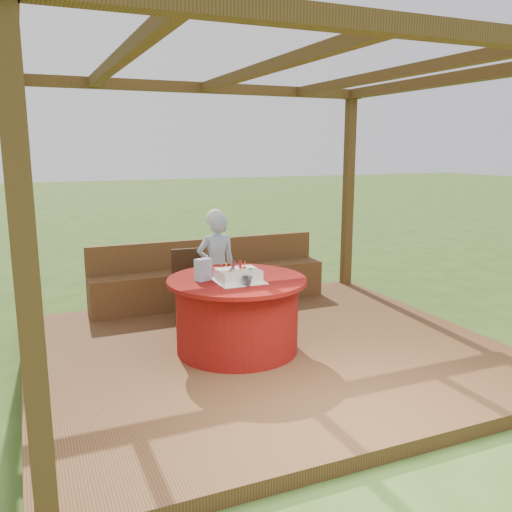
{
  "coord_description": "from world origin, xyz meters",
  "views": [
    {
      "loc": [
        -2.12,
        -4.65,
        2.08
      ],
      "look_at": [
        0.0,
        0.25,
        1.0
      ],
      "focal_mm": 38.0,
      "sensor_mm": 36.0,
      "label": 1
    }
  ],
  "objects_px": {
    "elderly_woman": "(216,265)",
    "drinking_glass": "(247,281)",
    "table": "(237,314)",
    "birthday_cake": "(238,275)",
    "gift_bag": "(203,270)",
    "chair": "(191,284)",
    "bench": "(210,282)"
  },
  "relations": [
    {
      "from": "bench",
      "to": "chair",
      "type": "height_order",
      "value": "chair"
    },
    {
      "from": "chair",
      "to": "elderly_woman",
      "type": "xyz_separation_m",
      "value": [
        0.29,
        -0.06,
        0.2
      ]
    },
    {
      "from": "gift_bag",
      "to": "table",
      "type": "bearing_deg",
      "value": -30.96
    },
    {
      "from": "elderly_woman",
      "to": "drinking_glass",
      "type": "relative_size",
      "value": 13.51
    },
    {
      "from": "drinking_glass",
      "to": "chair",
      "type": "bearing_deg",
      "value": 96.19
    },
    {
      "from": "chair",
      "to": "drinking_glass",
      "type": "relative_size",
      "value": 8.75
    },
    {
      "from": "bench",
      "to": "chair",
      "type": "distance_m",
      "value": 0.82
    },
    {
      "from": "bench",
      "to": "gift_bag",
      "type": "relative_size",
      "value": 14.49
    },
    {
      "from": "elderly_woman",
      "to": "birthday_cake",
      "type": "height_order",
      "value": "elderly_woman"
    },
    {
      "from": "chair",
      "to": "gift_bag",
      "type": "height_order",
      "value": "gift_bag"
    },
    {
      "from": "chair",
      "to": "drinking_glass",
      "type": "xyz_separation_m",
      "value": [
        0.14,
        -1.32,
        0.32
      ]
    },
    {
      "from": "table",
      "to": "bench",
      "type": "bearing_deg",
      "value": 80.2
    },
    {
      "from": "elderly_woman",
      "to": "gift_bag",
      "type": "xyz_separation_m",
      "value": [
        -0.45,
        -0.91,
        0.18
      ]
    },
    {
      "from": "bench",
      "to": "table",
      "type": "height_order",
      "value": "bench"
    },
    {
      "from": "table",
      "to": "birthday_cake",
      "type": "relative_size",
      "value": 3.1
    },
    {
      "from": "chair",
      "to": "birthday_cake",
      "type": "height_order",
      "value": "birthday_cake"
    },
    {
      "from": "drinking_glass",
      "to": "bench",
      "type": "bearing_deg",
      "value": 81.19
    },
    {
      "from": "table",
      "to": "birthday_cake",
      "type": "bearing_deg",
      "value": -103.71
    },
    {
      "from": "elderly_woman",
      "to": "gift_bag",
      "type": "height_order",
      "value": "elderly_woman"
    },
    {
      "from": "elderly_woman",
      "to": "gift_bag",
      "type": "relative_size",
      "value": 6.21
    },
    {
      "from": "bench",
      "to": "elderly_woman",
      "type": "distance_m",
      "value": 0.82
    },
    {
      "from": "birthday_cake",
      "to": "bench",
      "type": "bearing_deg",
      "value": 79.95
    },
    {
      "from": "chair",
      "to": "drinking_glass",
      "type": "height_order",
      "value": "chair"
    },
    {
      "from": "chair",
      "to": "birthday_cake",
      "type": "distance_m",
      "value": 1.18
    },
    {
      "from": "gift_bag",
      "to": "drinking_glass",
      "type": "xyz_separation_m",
      "value": [
        0.3,
        -0.36,
        -0.06
      ]
    },
    {
      "from": "birthday_cake",
      "to": "drinking_glass",
      "type": "distance_m",
      "value": 0.19
    },
    {
      "from": "table",
      "to": "chair",
      "type": "distance_m",
      "value": 1.03
    },
    {
      "from": "elderly_woman",
      "to": "bench",
      "type": "bearing_deg",
      "value": 77.34
    },
    {
      "from": "bench",
      "to": "chair",
      "type": "relative_size",
      "value": 3.61
    },
    {
      "from": "table",
      "to": "chair",
      "type": "relative_size",
      "value": 1.61
    },
    {
      "from": "birthday_cake",
      "to": "drinking_glass",
      "type": "xyz_separation_m",
      "value": [
        0.01,
        -0.19,
        -0.01
      ]
    },
    {
      "from": "elderly_woman",
      "to": "gift_bag",
      "type": "distance_m",
      "value": 1.03
    }
  ]
}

